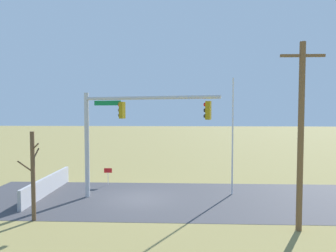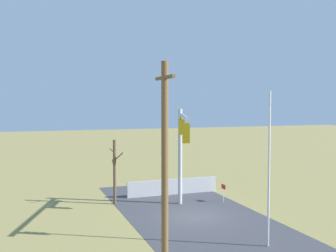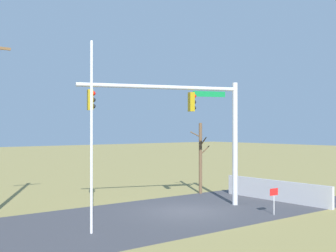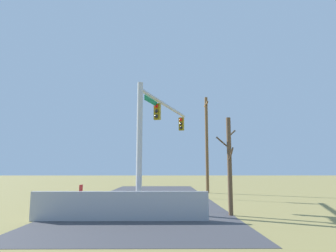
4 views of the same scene
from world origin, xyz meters
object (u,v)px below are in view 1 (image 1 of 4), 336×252
at_px(utility_pole, 301,134).
at_px(bare_tree, 33,175).
at_px(flagpole, 233,137).
at_px(signal_mast, 120,124).
at_px(open_sign, 108,173).

xyz_separation_m(utility_pole, bare_tree, (12.34, -0.74, -2.09)).
relative_size(utility_pole, bare_tree, 1.92).
height_order(flagpole, utility_pole, utility_pole).
height_order(utility_pole, bare_tree, utility_pole).
distance_m(signal_mast, flagpole, 7.02).
relative_size(signal_mast, bare_tree, 1.83).
bearing_deg(bare_tree, open_sign, -105.42).
xyz_separation_m(flagpole, bare_tree, (10.34, 5.11, -1.45)).
height_order(signal_mast, utility_pole, utility_pole).
distance_m(signal_mast, utility_pole, 9.67).
bearing_deg(bare_tree, utility_pole, 176.58).
bearing_deg(open_sign, bare_tree, 74.58).
distance_m(flagpole, open_sign, 9.04).
bearing_deg(flagpole, signal_mast, 14.39).
bearing_deg(utility_pole, open_sign, -37.07).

